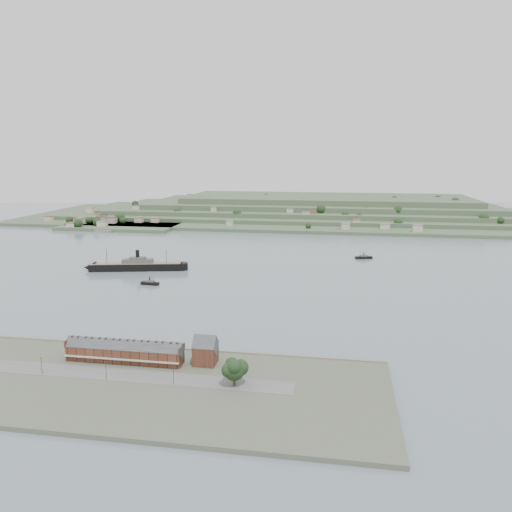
% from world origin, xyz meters
% --- Properties ---
extents(ground, '(1400.00, 1400.00, 0.00)m').
position_xyz_m(ground, '(0.00, 0.00, 0.00)').
color(ground, slate).
rests_on(ground, ground).
extents(near_shore, '(220.00, 80.00, 2.60)m').
position_xyz_m(near_shore, '(0.00, -186.75, 1.01)').
color(near_shore, '#4C5142').
rests_on(near_shore, ground).
extents(terrace_row, '(55.60, 9.80, 11.07)m').
position_xyz_m(terrace_row, '(-10.00, -168.02, 6.84)').
color(terrace_row, '#4C2B1B').
rests_on(terrace_row, ground).
extents(gabled_building, '(10.40, 10.18, 14.09)m').
position_xyz_m(gabled_building, '(27.50, -164.00, 8.19)').
color(gabled_building, '#4C2B1B').
rests_on(gabled_building, ground).
extents(far_peninsula, '(760.00, 309.00, 30.00)m').
position_xyz_m(far_peninsula, '(27.91, 393.10, 11.88)').
color(far_peninsula, '#385035').
rests_on(far_peninsula, ground).
extents(steamship, '(86.01, 28.27, 20.88)m').
position_xyz_m(steamship, '(-83.63, 14.37, 3.85)').
color(steamship, black).
rests_on(steamship, ground).
extents(tugboat, '(14.08, 4.79, 6.22)m').
position_xyz_m(tugboat, '(-52.57, -28.22, 1.52)').
color(tugboat, black).
rests_on(tugboat, ground).
extents(ferry_west, '(17.84, 8.58, 6.45)m').
position_xyz_m(ferry_west, '(-240.58, 221.16, 1.55)').
color(ferry_west, black).
rests_on(ferry_west, ground).
extents(ferry_east, '(16.45, 8.68, 5.94)m').
position_xyz_m(ferry_east, '(109.49, 95.19, 1.43)').
color(ferry_east, black).
rests_on(ferry_east, ground).
extents(fig_tree, '(10.94, 9.48, 12.21)m').
position_xyz_m(fig_tree, '(45.38, -183.93, 9.46)').
color(fig_tree, '#43301E').
rests_on(fig_tree, ground).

